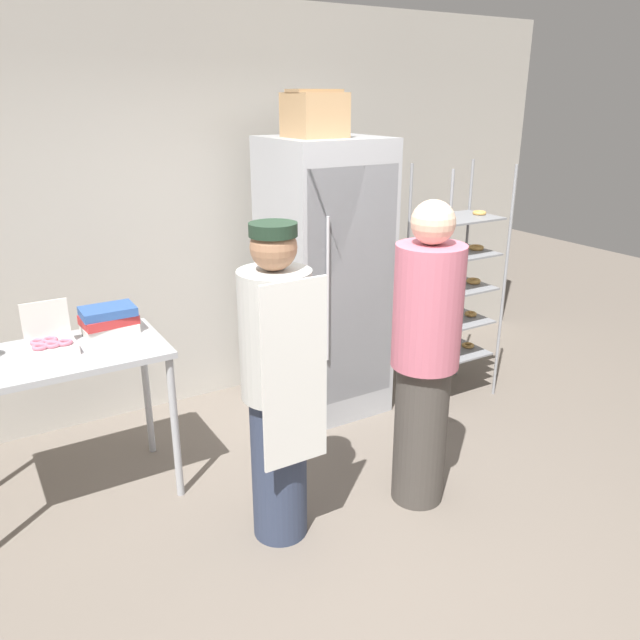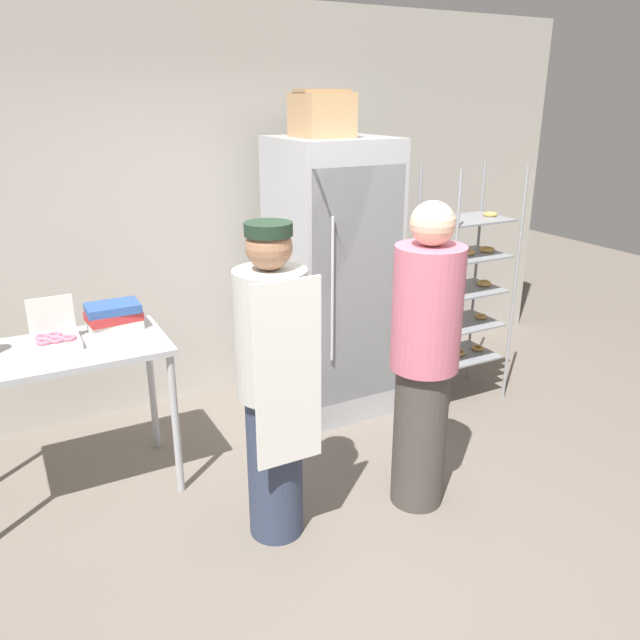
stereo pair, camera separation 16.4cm
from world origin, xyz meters
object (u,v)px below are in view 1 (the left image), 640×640
(refrigerator, at_px, (324,280))
(person_baker, at_px, (278,385))
(baking_rack, at_px, (455,287))
(donut_box, at_px, (51,344))
(binder_stack, at_px, (109,320))
(person_customer, at_px, (425,357))
(cardboard_storage_box, at_px, (314,114))

(refrigerator, relative_size, person_baker, 1.17)
(baking_rack, xyz_separation_m, person_baker, (-1.94, -0.83, -0.00))
(baking_rack, height_order, donut_box, baking_rack)
(donut_box, distance_m, person_baker, 1.30)
(donut_box, bearing_deg, binder_stack, 22.72)
(baking_rack, xyz_separation_m, person_customer, (-1.10, -0.96, 0.01))
(binder_stack, bearing_deg, cardboard_storage_box, 2.72)
(refrigerator, bearing_deg, donut_box, -172.49)
(refrigerator, relative_size, donut_box, 7.54)
(binder_stack, bearing_deg, baking_rack, -5.50)
(donut_box, height_order, cardboard_storage_box, cardboard_storage_box)
(person_customer, bearing_deg, cardboard_storage_box, 87.89)
(refrigerator, distance_m, binder_stack, 1.56)
(refrigerator, height_order, baking_rack, refrigerator)
(donut_box, relative_size, cardboard_storage_box, 0.74)
(baking_rack, relative_size, binder_stack, 5.61)
(baking_rack, bearing_deg, person_baker, -156.88)
(donut_box, xyz_separation_m, person_customer, (1.75, -1.06, -0.08))
(donut_box, bearing_deg, baking_rack, -1.92)
(binder_stack, height_order, person_customer, person_customer)
(refrigerator, relative_size, baking_rack, 1.11)
(baking_rack, xyz_separation_m, cardboard_storage_box, (-1.05, 0.31, 1.25))
(refrigerator, height_order, person_customer, refrigerator)
(baking_rack, distance_m, binder_stack, 2.52)
(person_customer, bearing_deg, binder_stack, 139.48)
(refrigerator, distance_m, baking_rack, 1.02)
(baking_rack, distance_m, donut_box, 2.85)
(refrigerator, distance_m, cardboard_storage_box, 1.15)
(cardboard_storage_box, xyz_separation_m, person_baker, (-0.89, -1.14, -1.25))
(refrigerator, distance_m, person_baker, 1.54)
(baking_rack, relative_size, cardboard_storage_box, 5.00)
(refrigerator, bearing_deg, person_baker, -130.11)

